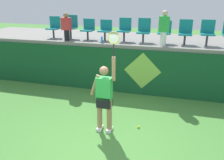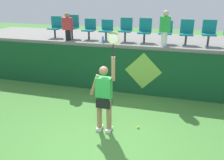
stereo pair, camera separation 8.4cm
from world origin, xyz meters
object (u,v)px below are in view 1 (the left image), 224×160
tennis_player (104,96)px  spectator_1 (66,26)px  stadium_chair_8 (208,32)px  stadium_chair_0 (54,26)px  stadium_chair_5 (144,30)px  water_bottle (102,40)px  stadium_chair_3 (105,29)px  stadium_chair_4 (125,29)px  stadium_chair_7 (185,31)px  stadium_chair_6 (165,31)px  stadium_chair_2 (88,28)px  tennis_ball (138,127)px  spectator_0 (164,28)px  stadium_chair_1 (71,26)px

tennis_player → spectator_1: (-2.36, 2.97, 1.23)m
stadium_chair_8 → spectator_1: (-4.90, -0.41, 0.05)m
stadium_chair_0 → stadium_chair_5: size_ratio=0.97×
water_bottle → stadium_chair_3: size_ratio=0.30×
water_bottle → stadium_chair_8: 3.57m
stadium_chair_4 → stadium_chair_7: size_ratio=1.00×
stadium_chair_3 → stadium_chair_6: (2.14, 0.00, 0.02)m
water_bottle → stadium_chair_5: size_ratio=0.27×
spectator_1 → stadium_chair_4: bearing=11.1°
stadium_chair_2 → stadium_chair_7: size_ratio=0.92×
stadium_chair_0 → spectator_1: (0.73, -0.41, 0.07)m
tennis_player → stadium_chair_0: tennis_player is taller
stadium_chair_4 → tennis_ball: bearing=-70.2°
stadium_chair_3 → stadium_chair_4: bearing=0.5°
stadium_chair_2 → spectator_0: size_ratio=0.66×
stadium_chair_2 → spectator_1: size_ratio=0.76×
spectator_1 → stadium_chair_0: bearing=150.6°
stadium_chair_2 → stadium_chair_8: bearing=0.1°
stadium_chair_2 → stadium_chair_7: bearing=0.1°
water_bottle → stadium_chair_1: bearing=159.6°
stadium_chair_7 → water_bottle: bearing=-169.6°
spectator_0 → water_bottle: bearing=-178.7°
stadium_chair_3 → tennis_ball: bearing=-59.1°
water_bottle → stadium_chair_2: 0.91m
water_bottle → stadium_chair_6: bearing=13.5°
stadium_chair_7 → stadium_chair_8: bearing=-0.2°
stadium_chair_1 → spectator_0: 3.53m
spectator_0 → tennis_player: bearing=-111.4°
tennis_ball → stadium_chair_4: size_ratio=0.08×
stadium_chair_1 → stadium_chair_3: stadium_chair_1 is taller
stadium_chair_6 → water_bottle: bearing=-166.5°
stadium_chair_4 → stadium_chair_8: 2.81m
water_bottle → stadium_chair_2: size_ratio=0.29×
stadium_chair_8 → spectator_0: bearing=-161.6°
tennis_player → water_bottle: tennis_player is taller
stadium_chair_0 → stadium_chair_5: 3.51m
tennis_ball → stadium_chair_8: size_ratio=0.08×
stadium_chair_0 → stadium_chair_2: 1.42m
stadium_chair_2 → spectator_1: spectator_1 is taller
stadium_chair_1 → tennis_ball: bearing=-43.7°
stadium_chair_5 → stadium_chair_7: 1.41m
tennis_player → stadium_chair_1: bearing=124.9°
stadium_chair_4 → spectator_1: spectator_1 is taller
water_bottle → stadium_chair_4: size_ratio=0.27×
stadium_chair_2 → spectator_0: bearing=-9.3°
stadium_chair_7 → stadium_chair_8: (0.71, -0.00, 0.02)m
stadium_chair_4 → spectator_0: bearing=-18.2°
tennis_ball → stadium_chair_1: size_ratio=0.08×
stadium_chair_0 → stadium_chair_8: size_ratio=0.97×
tennis_player → tennis_ball: bearing=22.6°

